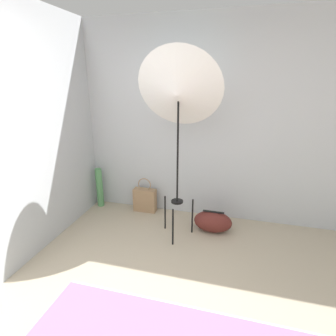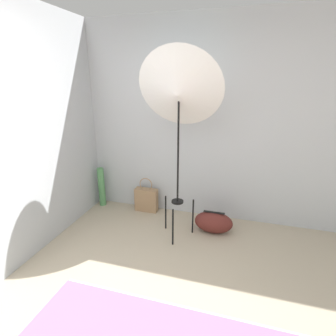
% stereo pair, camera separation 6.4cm
% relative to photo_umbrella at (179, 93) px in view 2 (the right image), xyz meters
% --- Properties ---
extents(wall_back, '(8.00, 0.05, 2.60)m').
position_rel_photo_umbrella_xyz_m(wall_back, '(0.17, 0.64, -0.41)').
color(wall_back, '#B7BCC1').
rests_on(wall_back, ground_plane).
extents(wall_side_left, '(0.05, 8.00, 2.60)m').
position_rel_photo_umbrella_xyz_m(wall_side_left, '(-1.44, -0.71, -0.41)').
color(wall_side_left, '#B7BCC1').
rests_on(wall_side_left, ground_plane).
extents(photo_umbrella, '(0.93, 0.56, 2.17)m').
position_rel_photo_umbrella_xyz_m(photo_umbrella, '(0.00, 0.00, 0.00)').
color(photo_umbrella, black).
rests_on(photo_umbrella, ground_plane).
extents(tote_bag, '(0.33, 0.12, 0.51)m').
position_rel_photo_umbrella_xyz_m(tote_bag, '(-0.59, 0.49, -1.53)').
color(tote_bag, '#9E7A56').
rests_on(tote_bag, ground_plane).
extents(duffel_bag, '(0.48, 0.27, 0.28)m').
position_rel_photo_umbrella_xyz_m(duffel_bag, '(0.42, 0.20, -1.57)').
color(duffel_bag, '#5B231E').
rests_on(duffel_bag, ground_plane).
extents(paper_roll, '(0.10, 0.10, 0.59)m').
position_rel_photo_umbrella_xyz_m(paper_roll, '(-1.31, 0.48, -1.41)').
color(paper_roll, '#56995B').
rests_on(paper_roll, ground_plane).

